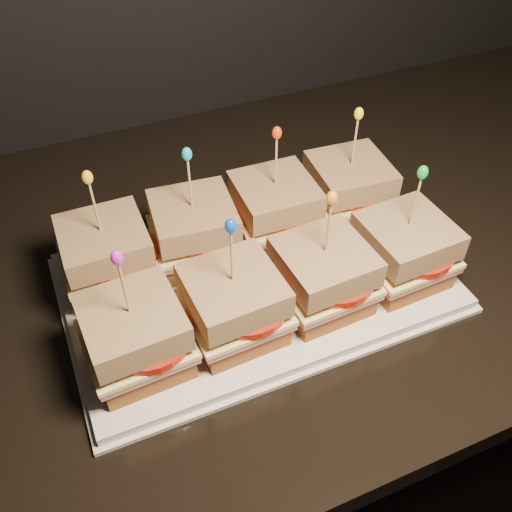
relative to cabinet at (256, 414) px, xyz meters
name	(u,v)px	position (x,y,z in m)	size (l,w,h in m)	color
cabinet	(256,414)	(0.00, 0.00, 0.00)	(2.54, 0.70, 0.87)	black
granite_slab	(256,248)	(0.00, 0.00, 0.45)	(2.58, 0.74, 0.03)	black
platter	(256,282)	(-0.04, -0.08, 0.48)	(0.47, 0.29, 0.02)	silver
platter_rim	(256,285)	(-0.04, -0.08, 0.47)	(0.48, 0.30, 0.01)	silver
sandwich_0_bread_bot	(111,272)	(-0.20, -0.02, 0.50)	(0.10, 0.10, 0.03)	brown
sandwich_0_ham	(109,262)	(-0.20, -0.02, 0.52)	(0.11, 0.10, 0.01)	#CC665F
sandwich_0_cheese	(108,258)	(-0.20, -0.02, 0.52)	(0.11, 0.11, 0.01)	#FFF39D
sandwich_0_tomato	(118,254)	(-0.19, -0.02, 0.53)	(0.10, 0.10, 0.01)	#AE1B0B
sandwich_0_bread_top	(103,240)	(-0.20, -0.02, 0.55)	(0.10, 0.10, 0.03)	#59270D
sandwich_0_pick	(96,210)	(-0.20, -0.02, 0.60)	(0.00, 0.00, 0.09)	tan
sandwich_0_frill	(87,177)	(-0.20, -0.02, 0.64)	(0.01, 0.01, 0.02)	yellow
sandwich_1_bread_bot	(196,248)	(-0.09, -0.02, 0.50)	(0.10, 0.10, 0.03)	brown
sandwich_1_ham	(195,238)	(-0.09, -0.02, 0.52)	(0.11, 0.10, 0.01)	#CC665F
sandwich_1_cheese	(195,234)	(-0.09, -0.02, 0.52)	(0.11, 0.11, 0.01)	#FFF39D
sandwich_1_tomato	(205,230)	(-0.08, -0.02, 0.53)	(0.10, 0.10, 0.01)	#AE1B0B
sandwich_1_bread_top	(193,216)	(-0.09, -0.02, 0.55)	(0.10, 0.10, 0.03)	#59270D
sandwich_1_pick	(190,186)	(-0.09, -0.02, 0.60)	(0.00, 0.00, 0.09)	tan
sandwich_1_frill	(187,154)	(-0.09, -0.02, 0.64)	(0.01, 0.01, 0.02)	#13A0C8
sandwich_2_bread_bot	(274,225)	(0.02, -0.02, 0.50)	(0.10, 0.10, 0.03)	brown
sandwich_2_ham	(274,216)	(0.02, -0.02, 0.52)	(0.11, 0.10, 0.01)	#CC665F
sandwich_2_cheese	(275,212)	(0.02, -0.02, 0.52)	(0.11, 0.11, 0.01)	#FFF39D
sandwich_2_tomato	(285,208)	(0.03, -0.02, 0.53)	(0.10, 0.10, 0.01)	#AE1B0B
sandwich_2_bread_top	(275,194)	(0.02, -0.02, 0.55)	(0.10, 0.10, 0.03)	#59270D
sandwich_2_pick	(276,164)	(0.02, -0.02, 0.60)	(0.00, 0.00, 0.09)	tan
sandwich_2_frill	(277,133)	(0.02, -0.02, 0.64)	(0.01, 0.01, 0.02)	red
sandwich_3_bread_bot	(346,205)	(0.13, -0.02, 0.50)	(0.10, 0.10, 0.03)	brown
sandwich_3_ham	(347,195)	(0.13, -0.02, 0.52)	(0.11, 0.10, 0.01)	#CC665F
sandwich_3_cheese	(348,191)	(0.13, -0.02, 0.52)	(0.11, 0.11, 0.01)	#FFF39D
sandwich_3_tomato	(358,187)	(0.14, -0.02, 0.53)	(0.10, 0.10, 0.01)	#AE1B0B
sandwich_3_bread_top	(350,174)	(0.13, -0.02, 0.55)	(0.10, 0.10, 0.03)	#59270D
sandwich_3_pick	(354,145)	(0.13, -0.02, 0.60)	(0.00, 0.00, 0.09)	tan
sandwich_3_frill	(359,114)	(0.13, -0.02, 0.64)	(0.01, 0.01, 0.02)	#EEFB15
sandwich_4_bread_bot	(139,353)	(-0.20, -0.15, 0.50)	(0.10, 0.10, 0.03)	brown
sandwich_4_ham	(137,343)	(-0.20, -0.15, 0.52)	(0.11, 0.10, 0.01)	#CC665F
sandwich_4_cheese	(136,339)	(-0.20, -0.15, 0.52)	(0.11, 0.11, 0.01)	#FFF39D
sandwich_4_tomato	(148,335)	(-0.19, -0.16, 0.53)	(0.10, 0.10, 0.01)	#AE1B0B
sandwich_4_bread_top	(132,322)	(-0.20, -0.15, 0.55)	(0.10, 0.10, 0.03)	#59270D
sandwich_4_pick	(125,291)	(-0.20, -0.15, 0.60)	(0.00, 0.00, 0.09)	tan
sandwich_4_frill	(117,258)	(-0.20, -0.15, 0.64)	(0.01, 0.01, 0.02)	#D01FB4
sandwich_5_bread_bot	(234,321)	(-0.09, -0.15, 0.50)	(0.10, 0.10, 0.03)	brown
sandwich_5_ham	(234,312)	(-0.09, -0.15, 0.52)	(0.11, 0.10, 0.01)	#CC665F
sandwich_5_cheese	(234,307)	(-0.09, -0.15, 0.52)	(0.11, 0.11, 0.01)	#FFF39D
sandwich_5_tomato	(246,304)	(-0.08, -0.16, 0.53)	(0.10, 0.10, 0.01)	#AE1B0B
sandwich_5_bread_top	(233,290)	(-0.09, -0.15, 0.55)	(0.10, 0.10, 0.03)	#59270D
sandwich_5_pick	(232,259)	(-0.09, -0.15, 0.60)	(0.00, 0.00, 0.09)	tan
sandwich_5_frill	(231,226)	(-0.09, -0.15, 0.64)	(0.01, 0.01, 0.02)	blue
sandwich_6_bread_bot	(321,293)	(0.02, -0.15, 0.50)	(0.10, 0.10, 0.03)	brown
sandwich_6_ham	(322,283)	(0.02, -0.15, 0.52)	(0.11, 0.10, 0.01)	#CC665F
sandwich_6_cheese	(322,279)	(0.02, -0.15, 0.52)	(0.11, 0.11, 0.01)	#FFF39D
sandwich_6_tomato	(334,275)	(0.03, -0.16, 0.53)	(0.10, 0.10, 0.01)	#AE1B0B
sandwich_6_bread_top	(324,261)	(0.02, -0.15, 0.55)	(0.10, 0.10, 0.03)	#59270D
sandwich_6_pick	(328,231)	(0.02, -0.15, 0.60)	(0.00, 0.00, 0.09)	tan
sandwich_6_frill	(332,198)	(0.02, -0.15, 0.64)	(0.01, 0.01, 0.02)	orange
sandwich_7_bread_bot	(399,267)	(0.13, -0.15, 0.50)	(0.10, 0.10, 0.03)	brown
sandwich_7_ham	(402,257)	(0.13, -0.15, 0.52)	(0.11, 0.10, 0.01)	#CC665F
sandwich_7_cheese	(403,253)	(0.13, -0.15, 0.52)	(0.11, 0.11, 0.01)	#FFF39D
sandwich_7_tomato	(415,249)	(0.14, -0.16, 0.53)	(0.10, 0.10, 0.01)	#AE1B0B
sandwich_7_bread_top	(407,235)	(0.13, -0.15, 0.55)	(0.10, 0.10, 0.03)	#59270D
sandwich_7_pick	(415,205)	(0.13, -0.15, 0.60)	(0.00, 0.00, 0.09)	tan
sandwich_7_frill	(423,172)	(0.13, -0.15, 0.64)	(0.01, 0.01, 0.02)	green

